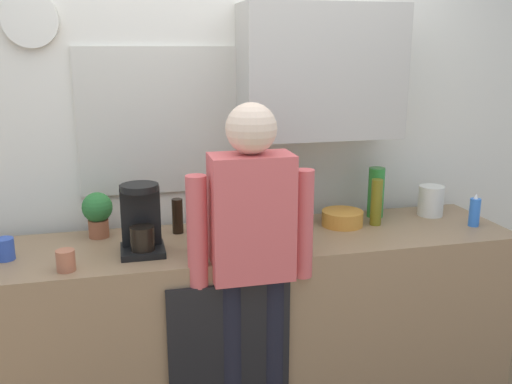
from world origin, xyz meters
The scene contains 17 objects.
kitchen_counter centered at (0.00, 0.30, 0.45)m, with size 2.82×0.64×0.90m, color #937251.
dishwasher_panel centered at (-0.11, -0.03, 0.40)m, with size 0.56×0.02×0.81m, color black.
back_wall_assembly centered at (0.06, 0.70, 1.36)m, with size 4.42×0.42×2.60m.
coffee_maker centered at (-0.47, 0.24, 1.04)m, with size 0.20×0.20×0.33m.
bottle_olive_oil centered at (0.77, 0.36, 1.02)m, with size 0.06×0.06×0.25m, color olive.
bottle_clear_soda centered at (0.83, 0.50, 1.04)m, with size 0.09×0.09×0.28m, color #2D8C33.
bottle_green_wine centered at (0.37, 0.43, 1.05)m, with size 0.07×0.07×0.30m, color #195923.
bottle_amber_beer centered at (0.00, 0.26, 1.01)m, with size 0.06×0.06×0.23m, color brown.
bottle_dark_sauce centered at (-0.28, 0.47, 0.99)m, with size 0.06×0.06×0.18m, color black.
bottle_red_vinegar centered at (-0.17, 0.20, 1.01)m, with size 0.06×0.06×0.22m, color maroon.
cup_terracotta_mug centered at (-0.79, 0.08, 0.94)m, with size 0.08×0.08×0.09m, color #B26647.
cup_blue_mug centered at (-1.07, 0.28, 0.95)m, with size 0.08×0.08×0.10m, color #3351B2.
mixing_bowl centered at (0.59, 0.39, 0.94)m, with size 0.22×0.22×0.08m, color orange.
potted_plant centered at (-0.67, 0.50, 1.03)m, with size 0.15×0.15×0.23m.
dish_soap centered at (1.27, 0.21, 0.97)m, with size 0.06×0.06×0.18m.
storage_canister centered at (1.15, 0.44, 0.98)m, with size 0.14×0.14×0.17m, color silver.
person_at_sink centered at (0.00, 0.00, 0.95)m, with size 0.57×0.22×1.60m.
Camera 1 is at (-0.54, -2.29, 1.83)m, focal length 39.49 mm.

